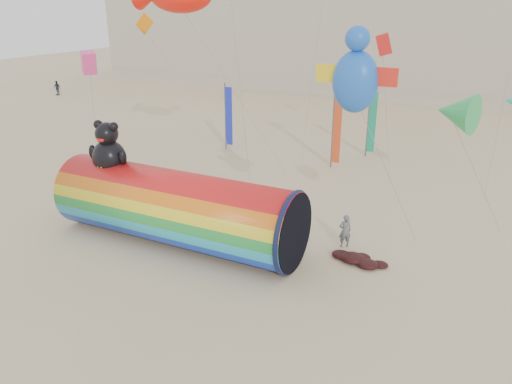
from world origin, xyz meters
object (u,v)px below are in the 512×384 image
at_px(windsock_assembly, 176,206).
at_px(hotel_building, 326,6).
at_px(fabric_bundle, 358,259).
at_px(kite_handler, 345,231).

bearing_deg(windsock_assembly, hotel_building, 101.31).
relative_size(windsock_assembly, fabric_bundle, 4.71).
relative_size(kite_handler, fabric_bundle, 0.63).
xyz_separation_m(windsock_assembly, fabric_bundle, (8.44, 1.94, -1.72)).
bearing_deg(fabric_bundle, windsock_assembly, -167.07).
bearing_deg(windsock_assembly, fabric_bundle, 12.93).
height_order(windsock_assembly, fabric_bundle, windsock_assembly).
bearing_deg(hotel_building, kite_handler, -68.93).
distance_m(hotel_building, windsock_assembly, 48.32).
bearing_deg(fabric_bundle, kite_handler, 129.55).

